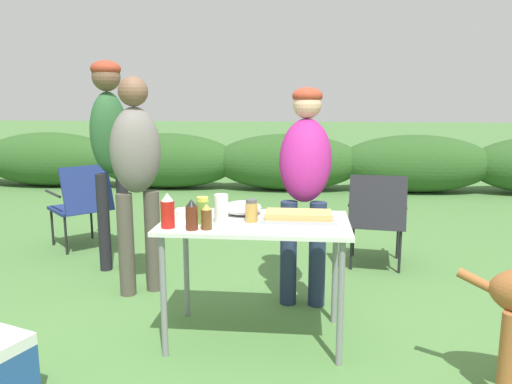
# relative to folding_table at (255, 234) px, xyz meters

# --- Properties ---
(ground_plane) EXTENTS (60.00, 60.00, 0.00)m
(ground_plane) POSITION_rel_folding_table_xyz_m (0.00, 0.00, -0.66)
(ground_plane) COLOR #4C7A3D
(shrub_hedge) EXTENTS (14.40, 0.90, 0.90)m
(shrub_hedge) POSITION_rel_folding_table_xyz_m (0.00, 5.12, -0.21)
(shrub_hedge) COLOR #2D5623
(shrub_hedge) RESTS_ON ground
(folding_table) EXTENTS (1.10, 0.64, 0.74)m
(folding_table) POSITION_rel_folding_table_xyz_m (0.00, 0.00, 0.00)
(folding_table) COLOR silver
(folding_table) RESTS_ON ground
(food_tray) EXTENTS (0.44, 0.22, 0.06)m
(food_tray) POSITION_rel_folding_table_xyz_m (0.25, 0.03, 0.10)
(food_tray) COLOR #9E9EA3
(food_tray) RESTS_ON folding_table
(plate_stack) EXTENTS (0.22, 0.22, 0.05)m
(plate_stack) POSITION_rel_folding_table_xyz_m (-0.38, 0.05, 0.10)
(plate_stack) COLOR white
(plate_stack) RESTS_ON folding_table
(mixing_bowl) EXTENTS (0.25, 0.25, 0.08)m
(mixing_bowl) POSITION_rel_folding_table_xyz_m (-0.10, 0.17, 0.12)
(mixing_bowl) COLOR silver
(mixing_bowl) RESTS_ON folding_table
(paper_cup_stack) EXTENTS (0.08, 0.08, 0.17)m
(paper_cup_stack) POSITION_rel_folding_table_xyz_m (-0.19, -0.07, 0.16)
(paper_cup_stack) COLOR white
(paper_cup_stack) RESTS_ON folding_table
(beer_bottle) EXTENTS (0.06, 0.06, 0.14)m
(beer_bottle) POSITION_rel_folding_table_xyz_m (-0.25, -0.22, 0.14)
(beer_bottle) COLOR brown
(beer_bottle) RESTS_ON folding_table
(relish_jar) EXTENTS (0.08, 0.08, 0.15)m
(relish_jar) POSITION_rel_folding_table_xyz_m (-0.30, -0.09, 0.15)
(relish_jar) COLOR olive
(relish_jar) RESTS_ON folding_table
(bbq_sauce_bottle) EXTENTS (0.07, 0.07, 0.17)m
(bbq_sauce_bottle) POSITION_rel_folding_table_xyz_m (-0.33, -0.23, 0.16)
(bbq_sauce_bottle) COLOR #562314
(bbq_sauce_bottle) RESTS_ON folding_table
(spice_jar) EXTENTS (0.07, 0.07, 0.13)m
(spice_jar) POSITION_rel_folding_table_xyz_m (-0.02, -0.02, 0.14)
(spice_jar) COLOR #B2893D
(spice_jar) RESTS_ON folding_table
(ketchup_bottle) EXTENTS (0.08, 0.08, 0.20)m
(ketchup_bottle) POSITION_rel_folding_table_xyz_m (-0.47, -0.20, 0.17)
(ketchup_bottle) COLOR red
(ketchup_bottle) RESTS_ON folding_table
(standing_person_in_dark_puffer) EXTENTS (0.39, 0.49, 1.53)m
(standing_person_in_dark_puffer) POSITION_rel_folding_table_xyz_m (0.29, 0.65, 0.28)
(standing_person_in_dark_puffer) COLOR #232D4C
(standing_person_in_dark_puffer) RESTS_ON ground
(standing_person_in_gray_fleece) EXTENTS (0.39, 0.38, 1.76)m
(standing_person_in_gray_fleece) POSITION_rel_folding_table_xyz_m (-1.34, 1.17, 0.47)
(standing_person_in_gray_fleece) COLOR black
(standing_person_in_gray_fleece) RESTS_ON ground
(standing_person_in_olive_jacket) EXTENTS (0.45, 0.43, 1.61)m
(standing_person_in_olive_jacket) POSITION_rel_folding_table_xyz_m (-0.94, 0.65, 0.30)
(standing_person_in_olive_jacket) COLOR #4C473D
(standing_person_in_olive_jacket) RESTS_ON ground
(camp_chair_green_behind_table) EXTENTS (0.54, 0.64, 0.83)m
(camp_chair_green_behind_table) POSITION_rel_folding_table_xyz_m (0.90, 1.39, -0.20)
(camp_chair_green_behind_table) COLOR #232328
(camp_chair_green_behind_table) RESTS_ON ground
(camp_chair_near_hedge) EXTENTS (0.74, 0.74, 0.83)m
(camp_chair_near_hedge) POSITION_rel_folding_table_xyz_m (-1.86, 1.69, -0.20)
(camp_chair_near_hedge) COLOR navy
(camp_chair_near_hedge) RESTS_ON ground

